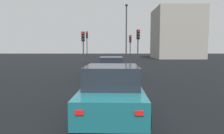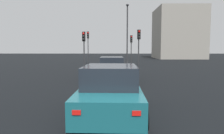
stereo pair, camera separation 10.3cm
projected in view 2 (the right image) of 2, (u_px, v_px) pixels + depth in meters
ground_plane at (111, 131)px, 5.76m from camera, size 160.00×160.00×0.20m
car_black_lead at (112, 68)px, 14.67m from camera, size 4.68×2.06×1.60m
car_teal_second at (111, 91)px, 6.83m from camera, size 4.58×2.20×1.65m
traffic_light_near_left at (88, 41)px, 27.48m from camera, size 0.32×0.30×4.42m
traffic_light_near_right at (84, 43)px, 19.50m from camera, size 0.32×0.30×3.76m
traffic_light_far_left at (139, 41)px, 19.38m from camera, size 0.33×0.30×3.94m
traffic_light_far_right at (131, 44)px, 25.79m from camera, size 0.32×0.28×3.82m
street_lamp_kerbside at (127, 30)px, 24.68m from camera, size 0.56×0.36×7.46m
building_facade_left at (178, 34)px, 44.67m from camera, size 9.90×9.50×10.77m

